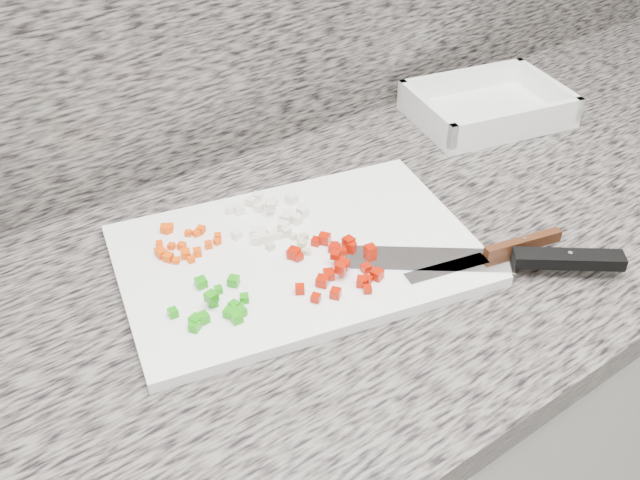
# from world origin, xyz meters

# --- Properties ---
(countertop) EXTENTS (3.96, 0.64, 0.04)m
(countertop) POSITION_xyz_m (0.00, 1.44, 0.88)
(countertop) COLOR #69635C
(countertop) RESTS_ON cabinet
(cutting_board) EXTENTS (0.50, 0.39, 0.01)m
(cutting_board) POSITION_xyz_m (-0.01, 1.46, 0.91)
(cutting_board) COLOR white
(cutting_board) RESTS_ON countertop
(carrot_pile) EXTENTS (0.09, 0.09, 0.01)m
(carrot_pile) POSITION_xyz_m (-0.13, 1.56, 0.92)
(carrot_pile) COLOR #EC4705
(carrot_pile) RESTS_ON cutting_board
(onion_pile) EXTENTS (0.12, 0.11, 0.02)m
(onion_pile) POSITION_xyz_m (0.00, 1.54, 0.92)
(onion_pile) COLOR silver
(onion_pile) RESTS_ON cutting_board
(green_pepper_pile) EXTENTS (0.10, 0.09, 0.02)m
(green_pepper_pile) POSITION_xyz_m (-0.14, 1.43, 0.92)
(green_pepper_pile) COLOR #1B930D
(green_pepper_pile) RESTS_ON cutting_board
(red_pepper_pile) EXTENTS (0.13, 0.12, 0.02)m
(red_pepper_pile) POSITION_xyz_m (0.01, 1.41, 0.92)
(red_pepper_pile) COLOR #A41102
(red_pepper_pile) RESTS_ON cutting_board
(garlic_pile) EXTENTS (0.06, 0.06, 0.01)m
(garlic_pile) POSITION_xyz_m (-0.01, 1.47, 0.92)
(garlic_pile) COLOR beige
(garlic_pile) RESTS_ON cutting_board
(chef_knife) EXTENTS (0.29, 0.24, 0.02)m
(chef_knife) POSITION_xyz_m (0.20, 1.28, 0.92)
(chef_knife) COLOR white
(chef_knife) RESTS_ON cutting_board
(paring_knife) EXTENTS (0.22, 0.07, 0.02)m
(paring_knife) POSITION_xyz_m (0.20, 1.31, 0.92)
(paring_knife) COLOR white
(paring_knife) RESTS_ON cutting_board
(tray) EXTENTS (0.29, 0.23, 0.05)m
(tray) POSITION_xyz_m (0.47, 1.59, 0.92)
(tray) COLOR white
(tray) RESTS_ON countertop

